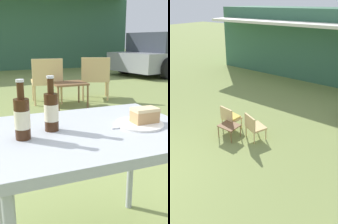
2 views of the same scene
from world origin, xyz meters
The scene contains 4 objects.
cabin_building centered at (0.37, 10.62, 1.69)m, with size 10.25×4.22×3.35m.
wicker_chair_cushioned centered at (0.64, 3.46, 0.44)m, with size 0.57×0.52×0.79m.
wicker_chair_plain centered at (1.56, 3.44, 0.45)m, with size 0.65×0.62×0.79m.
garden_side_table centered at (0.92, 3.09, 0.36)m, with size 0.55×0.47×0.41m.
Camera 2 is at (4.77, -0.94, 3.68)m, focal length 35.00 mm.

